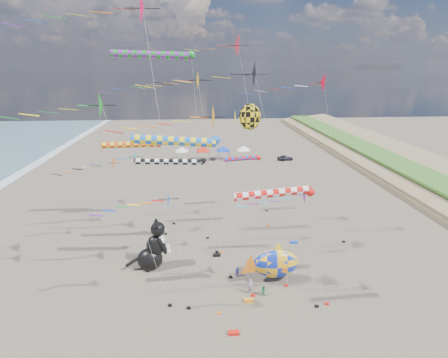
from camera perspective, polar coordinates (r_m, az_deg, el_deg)
ground at (r=31.36m, az=1.30°, el=-25.65°), size 260.00×260.00×0.00m
delta_kite_0 at (r=45.36m, az=-15.49°, el=3.20°), size 9.84×2.12×11.99m
delta_kite_1 at (r=37.71m, az=-7.02°, el=15.18°), size 12.43×2.13×21.37m
delta_kite_2 at (r=28.24m, az=-15.59°, el=25.11°), size 12.39×2.79×27.09m
delta_kite_3 at (r=45.04m, az=1.27°, el=20.70°), size 16.18×3.03×25.61m
delta_kite_4 at (r=29.21m, az=-19.55°, el=10.73°), size 12.28×2.38×19.96m
delta_kite_5 at (r=42.27m, az=-17.88°, el=2.29°), size 10.78×1.77×12.16m
delta_kite_6 at (r=35.96m, az=5.71°, el=16.43°), size 15.43×2.91×22.46m
delta_kite_7 at (r=41.62m, az=15.99°, el=14.47°), size 12.22×2.35×21.11m
delta_kite_8 at (r=30.42m, az=11.85°, el=-3.55°), size 8.63×1.96×11.98m
delta_kite_9 at (r=29.29m, az=-2.07°, el=9.66°), size 11.54×2.42×18.92m
delta_kite_10 at (r=28.62m, az=-7.99°, el=-3.69°), size 8.54×1.80×12.43m
windsock_0 at (r=52.02m, az=3.24°, el=3.29°), size 6.93×0.68×8.97m
windsock_1 at (r=39.18m, az=-8.44°, el=2.75°), size 9.22×0.71×11.94m
windsock_2 at (r=48.08m, az=-14.51°, el=5.42°), size 9.14×0.85×12.20m
windsock_3 at (r=41.79m, az=-11.09°, el=19.17°), size 10.49×0.87×23.31m
windsock_4 at (r=32.98m, az=-7.38°, el=6.12°), size 9.49×0.90×15.48m
windsock_5 at (r=29.41m, az=8.61°, el=-2.40°), size 8.15×0.73×11.95m
angelfish_kite at (r=35.81m, az=3.94°, el=9.84°), size 3.74×3.02×18.09m
cat_inflatable at (r=40.01m, az=-11.69°, el=-10.40°), size 4.64×2.92×5.82m
fish_inflatable at (r=37.68m, az=8.33°, el=-13.48°), size 6.40×2.60×4.55m
person_adult at (r=36.32m, az=4.42°, el=-17.14°), size 0.70×0.63×1.61m
child_green at (r=36.24m, az=6.51°, el=-17.73°), size 0.58×0.46×1.16m
child_blue at (r=38.96m, az=2.20°, el=-14.86°), size 0.69×0.54×1.10m
kite_bag_0 at (r=35.67m, az=4.06°, el=-19.16°), size 0.90×0.44×0.30m
kite_bag_1 at (r=46.35m, az=11.35°, el=-10.10°), size 0.90×0.44×0.30m
kite_bag_2 at (r=42.71m, az=-1.21°, el=-12.31°), size 0.90×0.44×0.30m
kite_bag_3 at (r=32.26m, az=1.60°, el=-23.81°), size 0.90×0.44×0.30m
tent_row at (r=84.76m, az=-1.80°, el=5.23°), size 19.20×4.20×3.80m
parked_car at (r=86.00m, az=9.96°, el=3.44°), size 3.90×1.85×1.29m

